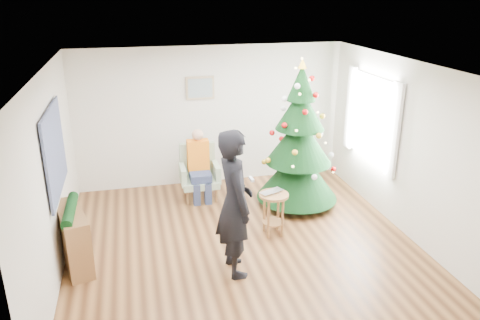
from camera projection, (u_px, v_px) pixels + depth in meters
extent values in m
plane|color=brown|center=(243.00, 244.00, 6.90)|extent=(5.00, 5.00, 0.00)
plane|color=white|center=(243.00, 67.00, 6.00)|extent=(5.00, 5.00, 0.00)
plane|color=silver|center=(211.00, 116.00, 8.73)|extent=(5.00, 0.00, 5.00)
plane|color=silver|center=(310.00, 257.00, 4.17)|extent=(5.00, 0.00, 5.00)
plane|color=silver|center=(51.00, 178.00, 5.90)|extent=(0.00, 5.00, 5.00)
plane|color=silver|center=(405.00, 148.00, 6.99)|extent=(0.00, 5.00, 5.00)
cube|color=white|center=(372.00, 118.00, 7.83)|extent=(0.04, 1.30, 1.40)
cube|color=white|center=(394.00, 131.00, 7.14)|extent=(0.05, 0.25, 1.50)
cube|color=white|center=(350.00, 108.00, 8.51)|extent=(0.05, 0.25, 1.50)
cylinder|color=#3F2816|center=(296.00, 195.00, 8.14)|extent=(0.11, 0.11, 0.32)
cone|color=black|center=(298.00, 172.00, 7.99)|extent=(1.39, 1.39, 0.91)
cone|color=black|center=(299.00, 140.00, 7.79)|extent=(1.11, 1.11, 0.80)
cone|color=black|center=(300.00, 109.00, 7.61)|extent=(0.81, 0.81, 0.69)
cone|color=black|center=(302.00, 82.00, 7.46)|extent=(0.47, 0.47, 0.59)
cone|color=gold|center=(303.00, 64.00, 7.35)|extent=(0.15, 0.15, 0.15)
cylinder|color=brown|center=(274.00, 195.00, 6.97)|extent=(0.45, 0.45, 0.04)
cylinder|color=brown|center=(273.00, 222.00, 7.12)|extent=(0.33, 0.33, 0.02)
imported|color=silver|center=(274.00, 193.00, 6.96)|extent=(0.43, 0.36, 0.03)
cube|color=#94AD8B|center=(200.00, 182.00, 8.30)|extent=(0.64, 0.59, 0.12)
cube|color=#94AD8B|center=(197.00, 159.00, 8.43)|extent=(0.63, 0.11, 0.60)
cube|color=#94AD8B|center=(183.00, 175.00, 8.18)|extent=(0.10, 0.50, 0.30)
cube|color=#94AD8B|center=(216.00, 172.00, 8.31)|extent=(0.10, 0.50, 0.30)
cube|color=navy|center=(200.00, 176.00, 8.19)|extent=(0.36, 0.38, 0.14)
cube|color=orange|center=(198.00, 155.00, 8.26)|extent=(0.38, 0.20, 0.55)
sphere|color=tan|center=(198.00, 135.00, 8.11)|extent=(0.20, 0.20, 0.20)
imported|color=black|center=(235.00, 203.00, 5.94)|extent=(0.52, 0.75, 1.96)
cube|color=white|center=(251.00, 179.00, 5.84)|extent=(0.05, 0.13, 0.04)
cube|color=brown|center=(74.00, 238.00, 6.27)|extent=(0.54, 1.04, 0.80)
cylinder|color=black|center=(70.00, 210.00, 6.12)|extent=(0.14, 0.90, 0.14)
cube|color=black|center=(55.00, 151.00, 6.10)|extent=(0.03, 1.50, 1.15)
cube|color=tan|center=(200.00, 88.00, 8.47)|extent=(0.52, 0.03, 0.42)
cube|color=gray|center=(200.00, 88.00, 8.45)|extent=(0.44, 0.02, 0.34)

